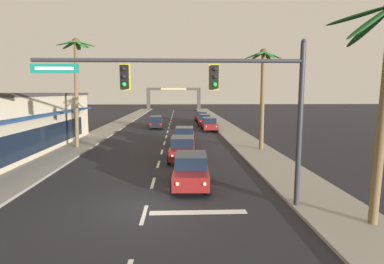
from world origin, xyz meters
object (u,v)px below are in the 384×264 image
Objects in this scene: traffic_signal_mast at (218,91)px; sedan_fifth_in_queue at (184,136)px; sedan_oncoming_far at (156,122)px; palm_right_second at (263,82)px; palm_left_second at (76,72)px; town_gateway_arch at (174,95)px; sedan_lead_at_stop_bar at (191,170)px; sedan_third_in_queue at (182,148)px; sedan_parked_mid_kerb at (201,117)px; sedan_parked_far_kerb at (209,124)px; sedan_parked_nearest_kerb at (204,120)px.

traffic_signal_mast reaches higher than sedan_fifth_in_queue.
sedan_oncoming_far is 19.69m from palm_right_second.
palm_left_second is (-10.30, 14.47, 1.70)m from traffic_signal_mast.
sedan_fifth_in_queue is at bearing 7.10° from palm_left_second.
town_gateway_arch is at bearing 92.00° from sedan_fifth_in_queue.
sedan_lead_at_stop_bar is 6.17m from sedan_third_in_queue.
palm_left_second is 56.66m from town_gateway_arch.
traffic_signal_mast is 38.03m from sedan_parked_mid_kerb.
sedan_fifth_in_queue is 13.83m from sedan_oncoming_far.
sedan_oncoming_far is 1.01× the size of sedan_parked_mid_kerb.
traffic_signal_mast reaches higher than sedan_lead_at_stop_bar.
town_gateway_arch reaches higher than sedan_parked_mid_kerb.
sedan_parked_far_kerb is 18.13m from palm_left_second.
sedan_parked_mid_kerb is at bearing 86.84° from traffic_signal_mast.
traffic_signal_mast is at bearing -94.97° from sedan_parked_far_kerb.
sedan_parked_far_kerb is 0.53× the size of palm_right_second.
palm_right_second reaches higher than sedan_fifth_in_queue.
traffic_signal_mast reaches higher than sedan_parked_far_kerb.
sedan_parked_nearest_kerb is (3.19, 16.42, 0.00)m from sedan_fifth_in_queue.
sedan_parked_nearest_kerb is 5.71m from sedan_parked_mid_kerb.
town_gateway_arch is (-5.28, 44.40, 3.12)m from sedan_parked_far_kerb.
palm_right_second is at bearing -80.52° from sedan_parked_nearest_kerb.
sedan_oncoming_far is (-4.73, 28.95, -4.07)m from traffic_signal_mast.
sedan_parked_far_kerb is (3.36, 10.57, 0.00)m from sedan_fifth_in_queue.
sedan_lead_at_stop_bar and sedan_third_in_queue have the same top height.
town_gateway_arch is at bearing 98.19° from palm_right_second.
traffic_signal_mast is 70.66m from town_gateway_arch.
sedan_lead_at_stop_bar and sedan_oncoming_far have the same top height.
palm_left_second reaches higher than sedan_fifth_in_queue.
palm_right_second reaches higher than sedan_parked_far_kerb.
sedan_third_in_queue is 8.89m from palm_right_second.
sedan_fifth_in_queue is at bearing -98.13° from sedan_parked_mid_kerb.
sedan_parked_far_kerb is (3.61, 16.73, 0.00)m from sedan_third_in_queue.
palm_right_second reaches higher than sedan_lead_at_stop_bar.
sedan_lead_at_stop_bar is at bearing 106.13° from traffic_signal_mast.
sedan_fifth_in_queue is 1.00× the size of sedan_parked_nearest_kerb.
sedan_oncoming_far is at bearing -127.74° from sedan_parked_mid_kerb.
town_gateway_arch is at bearing 87.62° from sedan_oncoming_far.
palm_right_second is at bearing 26.23° from sedan_third_in_queue.
palm_left_second is (-5.57, -14.49, 5.77)m from sedan_oncoming_far.
sedan_parked_mid_kerb is at bearing 90.97° from sedan_parked_far_kerb.
sedan_third_in_queue is 1.00× the size of sedan_parked_mid_kerb.
palm_right_second reaches higher than town_gateway_arch.
palm_left_second is (-12.38, -23.28, 5.77)m from sedan_parked_mid_kerb.
sedan_parked_nearest_kerb is 1.01× the size of sedan_parked_far_kerb.
sedan_third_in_queue and sedan_fifth_in_queue have the same top height.
traffic_signal_mast is 2.40× the size of sedan_oncoming_far.
sedan_oncoming_far is at bearing 105.30° from sedan_fifth_in_queue.
palm_right_second is at bearing -82.61° from sedan_parked_mid_kerb.
sedan_oncoming_far is 11.13m from sedan_parked_mid_kerb.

